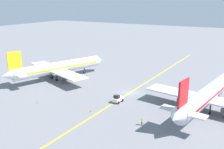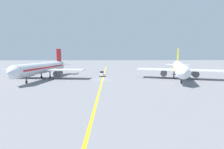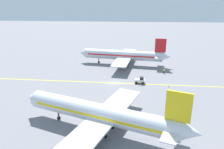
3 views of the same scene
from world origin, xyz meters
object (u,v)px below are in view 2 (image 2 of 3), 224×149
airplane_at_gate (179,68)px  traffic_cone_near_nose (108,73)px  baggage_tug_white (102,74)px  ground_crew_worker (78,72)px  airplane_adjacent_stand (43,68)px  traffic_cone_mid_apron (140,73)px

airplane_at_gate → traffic_cone_near_nose: (23.89, -16.33, -3.43)m
baggage_tug_white → ground_crew_worker: 13.33m
airplane_adjacent_stand → traffic_cone_near_nose: (-22.24, -13.88, -3.43)m
airplane_adjacent_stand → traffic_cone_mid_apron: airplane_adjacent_stand is taller
airplane_at_gate → ground_crew_worker: size_ratio=20.49×
traffic_cone_near_nose → traffic_cone_mid_apron: 14.53m
airplane_adjacent_stand → traffic_cone_mid_apron: (-36.60, -16.12, -3.43)m
airplane_at_gate → ground_crew_worker: bearing=-24.4°
ground_crew_worker → traffic_cone_near_nose: bearing=178.7°
ground_crew_worker → baggage_tug_white: bearing=140.5°
airplane_adjacent_stand → ground_crew_worker: 17.31m
airplane_at_gate → airplane_adjacent_stand: (46.13, -2.45, 0.00)m
airplane_adjacent_stand → baggage_tug_white: airplane_adjacent_stand is taller
ground_crew_worker → airplane_adjacent_stand: bearing=56.1°
airplane_adjacent_stand → baggage_tug_white: size_ratio=11.46×
airplane_adjacent_stand → ground_crew_worker: bearing=-123.9°
airplane_at_gate → traffic_cone_near_nose: 29.15m
airplane_at_gate → traffic_cone_mid_apron: size_ratio=62.60×
airplane_adjacent_stand → traffic_cone_near_nose: size_ratio=64.56×
ground_crew_worker → airplane_at_gate: bearing=155.6°
airplane_adjacent_stand → traffic_cone_mid_apron: 40.14m
ground_crew_worker → traffic_cone_mid_apron: ground_crew_worker is taller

